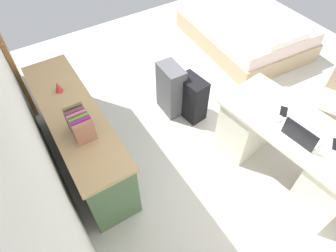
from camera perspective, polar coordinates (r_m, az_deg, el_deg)
name	(u,v)px	position (r m, az deg, el deg)	size (l,w,h in m)	color
ground_plane	(222,104)	(3.95, 10.44, 4.22)	(5.42, 5.42, 0.00)	beige
wall_back	(1,79)	(2.36, -29.77, 7.97)	(4.19, 0.10, 2.85)	silver
desk	(287,149)	(3.17, 22.15, -4.17)	(1.51, 0.83, 0.73)	silver
credenza	(80,136)	(3.16, -16.72, -1.97)	(1.80, 0.48, 0.77)	#4C6B47
bed	(245,29)	(5.02, 14.81, 17.78)	(1.99, 1.53, 0.58)	tan
suitcase_black	(192,98)	(3.57, 4.62, 5.46)	(0.36, 0.22, 0.57)	black
suitcase_spare_grey	(171,90)	(3.59, 0.56, 7.13)	(0.36, 0.22, 0.67)	#4C4C51
laptop	(301,136)	(2.79, 24.57, -1.70)	(0.33, 0.26, 0.21)	silver
computer_mouse	(279,119)	(2.90, 20.77, 1.35)	(0.06, 0.10, 0.03)	white
cell_phone_by_mouse	(284,111)	(3.00, 21.63, 2.66)	(0.07, 0.14, 0.01)	black
book_row	(80,124)	(2.59, -16.75, 0.32)	(0.27, 0.17, 0.24)	#A86A50
figurine_small	(58,87)	(3.09, -20.66, 7.15)	(0.08, 0.08, 0.11)	red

